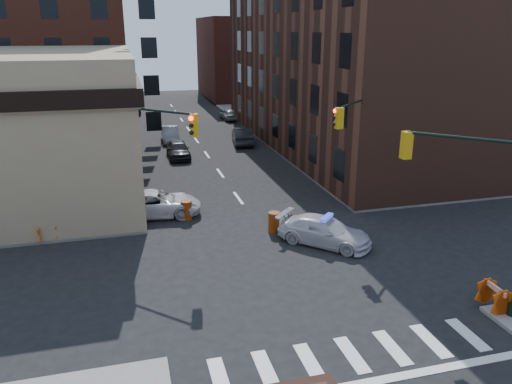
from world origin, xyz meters
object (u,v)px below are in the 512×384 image
police_car (324,231)px  barricade_se_a (494,297)px  pedestrian_a (86,219)px  barrel_road (274,222)px  pickup (155,204)px  parked_car_enear (242,136)px  parked_car_wnear (178,149)px  parked_car_wfar (170,134)px  barricade_nw_a (135,209)px  pedestrian_b (23,217)px  barrel_bank (186,210)px

police_car → barricade_se_a: bearing=-108.9°
barricade_se_a → police_car: bearing=30.4°
pedestrian_a → barrel_road: size_ratio=1.49×
pickup → parked_car_enear: bearing=-23.1°
pickup → parked_car_wnear: bearing=-6.7°
parked_car_wfar → barrel_road: (3.09, -24.11, -0.17)m
parked_car_wfar → barricade_nw_a: 20.84m
police_car → barricade_nw_a: police_car is taller
pedestrian_b → barrel_bank: (8.49, 0.23, -0.55)m
pickup → barricade_se_a: size_ratio=4.19×
pickup → police_car: bearing=-122.9°
parked_car_wfar → barrel_road: 24.30m
pedestrian_a → parked_car_wfar: bearing=72.7°
pickup → pedestrian_a: 4.25m
parked_car_wfar → barrel_bank: parked_car_wfar is taller
barricade_se_a → pickup: bearing=44.0°
barrel_bank → barricade_se_a: 16.28m
pedestrian_a → barrel_bank: 5.45m
parked_car_wfar → barricade_se_a: bearing=-73.3°
barricade_se_a → parked_car_wnear: bearing=21.7°
pedestrian_b → parked_car_enear: bearing=20.4°
pedestrian_a → barrel_road: bearing=-12.3°
parked_car_wfar → barricade_nw_a: size_ratio=3.21×
barrel_road → barricade_nw_a: size_ratio=0.81×
pickup → barricade_nw_a: 1.21m
parked_car_wnear → parked_car_enear: (6.46, 3.78, 0.06)m
pedestrian_b → pickup: bearing=-17.4°
parked_car_wfar → pedestrian_a: size_ratio=2.68×
police_car → pickup: size_ratio=0.89×
barricade_nw_a → parked_car_wfar: bearing=85.2°
parked_car_wfar → pedestrian_b: 23.42m
parked_car_wnear → barrel_bank: 14.51m
barrel_road → barricade_nw_a: 7.97m
police_car → pedestrian_a: pedestrian_a is taller
police_car → pedestrian_b: (-14.76, 4.97, 0.42)m
pedestrian_b → parked_car_wnear: bearing=28.1°
police_car → pickup: bearing=95.9°
parked_car_enear → pedestrian_a: 23.27m
parked_car_enear → pedestrian_a: (-12.99, -19.31, 0.17)m
parked_car_wfar → barricade_se_a: parked_car_wfar is taller
parked_car_wfar → pedestrian_a: 23.10m
pickup → parked_car_wfar: 20.20m
parked_car_wnear → pedestrian_b: (-9.69, -14.69, 0.37)m
pickup → parked_car_wnear: 13.67m
barrel_road → pickup: bearing=145.4°
barricade_se_a → barrel_bank: bearing=41.9°
barrel_road → police_car: bearing=-47.8°
police_car → barrel_bank: police_car is taller
barrel_road → barrel_bank: size_ratio=0.99×
barrel_road → barrel_bank: 5.24m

